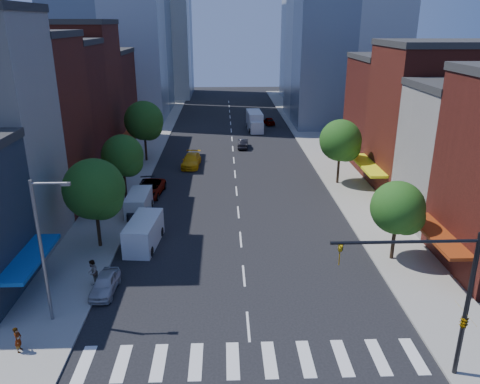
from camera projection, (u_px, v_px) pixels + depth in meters
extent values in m
plane|color=black|center=(248.00, 326.00, 28.24)|extent=(220.00, 220.00, 0.00)
cube|color=gray|center=(144.00, 153.00, 65.32)|extent=(5.00, 120.00, 0.15)
cube|color=gray|center=(321.00, 151.00, 66.19)|extent=(5.00, 120.00, 0.15)
cube|color=silver|center=(251.00, 360.00, 25.42)|extent=(19.00, 3.00, 0.01)
cube|color=#5E1E16|center=(15.00, 127.00, 44.01)|extent=(12.00, 9.00, 16.00)
cube|color=#501A14|center=(47.00, 115.00, 52.16)|extent=(12.00, 8.00, 15.00)
cube|color=#5E1E16|center=(69.00, 95.00, 59.79)|extent=(12.00, 9.00, 17.00)
cube|color=#501A14|center=(91.00, 99.00, 69.40)|extent=(12.00, 10.00, 13.00)
cube|color=beige|center=(478.00, 159.00, 40.98)|extent=(12.00, 8.00, 12.00)
cube|color=#5E1E16|center=(437.00, 121.00, 48.91)|extent=(12.00, 10.00, 15.00)
cube|color=#501A14|center=(401.00, 113.00, 58.64)|extent=(12.00, 10.00, 13.00)
cylinder|color=black|center=(467.00, 307.00, 22.95)|extent=(0.24, 0.24, 8.00)
cylinder|color=black|center=(405.00, 242.00, 21.59)|extent=(7.00, 0.16, 0.16)
imported|color=gold|center=(340.00, 255.00, 21.70)|extent=(0.22, 0.18, 1.10)
imported|color=gold|center=(464.00, 321.00, 23.23)|extent=(0.48, 2.24, 0.90)
cylinder|color=slate|center=(42.00, 253.00, 27.17)|extent=(0.20, 0.20, 9.00)
cylinder|color=slate|center=(49.00, 183.00, 25.72)|extent=(2.00, 0.14, 0.14)
cube|color=slate|center=(66.00, 184.00, 25.77)|extent=(0.50, 0.25, 0.18)
cylinder|color=black|center=(98.00, 223.00, 37.44)|extent=(0.28, 0.28, 3.92)
sphere|color=#1A4714|center=(94.00, 189.00, 36.43)|extent=(4.80, 4.80, 4.80)
sphere|color=#1A4714|center=(102.00, 199.00, 36.41)|extent=(3.36, 3.36, 3.36)
cylinder|color=black|center=(125.00, 181.00, 47.81)|extent=(0.28, 0.28, 3.64)
sphere|color=#1A4714|center=(123.00, 155.00, 46.88)|extent=(4.20, 4.20, 4.20)
sphere|color=#1A4714|center=(128.00, 162.00, 46.84)|extent=(2.94, 2.94, 2.94)
cylinder|color=black|center=(146.00, 145.00, 60.86)|extent=(0.28, 0.28, 4.20)
sphere|color=#1A4714|center=(144.00, 121.00, 59.78)|extent=(5.00, 5.00, 5.00)
sphere|color=#1A4714|center=(149.00, 127.00, 59.77)|extent=(3.50, 3.50, 3.50)
cylinder|color=black|center=(394.00, 238.00, 35.51)|extent=(0.28, 0.28, 3.36)
sphere|color=#1A4714|center=(398.00, 208.00, 34.65)|extent=(4.00, 4.00, 4.00)
sphere|color=#1A4714|center=(406.00, 216.00, 34.59)|extent=(2.80, 2.80, 2.80)
cylinder|color=black|center=(338.00, 166.00, 52.31)|extent=(0.28, 0.28, 3.92)
sphere|color=#1A4714|center=(340.00, 140.00, 51.30)|extent=(4.60, 4.60, 4.60)
sphere|color=#1A4714|center=(346.00, 147.00, 51.28)|extent=(3.22, 3.22, 3.22)
imported|color=#B1B0B5|center=(105.00, 284.00, 31.62)|extent=(1.64, 3.82, 1.28)
imported|color=black|center=(139.00, 206.00, 44.44)|extent=(2.13, 5.13, 1.65)
imported|color=#999999|center=(150.00, 188.00, 49.35)|extent=(3.05, 5.61, 1.49)
imported|color=black|center=(148.00, 188.00, 49.89)|extent=(2.43, 4.70, 1.30)
cube|color=white|center=(144.00, 233.00, 38.12)|extent=(2.67, 5.54, 2.25)
cube|color=black|center=(137.00, 240.00, 36.10)|extent=(2.08, 1.26, 0.96)
cylinder|color=black|center=(127.00, 251.00, 36.73)|extent=(0.35, 0.84, 0.81)
cylinder|color=black|center=(151.00, 252.00, 36.61)|extent=(0.35, 0.84, 0.81)
cylinder|color=black|center=(139.00, 231.00, 40.14)|extent=(0.35, 0.84, 0.81)
cylinder|color=black|center=(161.00, 232.00, 40.02)|extent=(0.35, 0.84, 0.81)
cube|color=silver|center=(139.00, 203.00, 44.62)|extent=(1.98, 4.83, 2.02)
cube|color=black|center=(135.00, 208.00, 42.81)|extent=(1.79, 0.98, 0.87)
cylinder|color=black|center=(127.00, 216.00, 43.30)|extent=(0.25, 0.73, 0.73)
cylinder|color=black|center=(146.00, 216.00, 43.34)|extent=(0.25, 0.73, 0.73)
cylinder|color=black|center=(134.00, 204.00, 46.37)|extent=(0.25, 0.73, 0.73)
cylinder|color=black|center=(151.00, 203.00, 46.41)|extent=(0.25, 0.73, 0.73)
imported|color=#FDB60D|center=(191.00, 160.00, 59.19)|extent=(2.46, 5.41, 1.54)
imported|color=black|center=(243.00, 143.00, 67.91)|extent=(1.70, 4.10, 1.32)
imported|color=#999999|center=(269.00, 121.00, 83.22)|extent=(2.06, 4.05, 1.32)
cube|color=silver|center=(254.00, 121.00, 79.28)|extent=(2.55, 6.28, 3.04)
cube|color=silver|center=(257.00, 128.00, 76.06)|extent=(2.17, 1.80, 1.90)
cylinder|color=black|center=(250.00, 131.00, 76.91)|extent=(0.32, 0.87, 0.86)
cylinder|color=black|center=(263.00, 130.00, 77.07)|extent=(0.32, 0.87, 0.86)
cylinder|color=black|center=(247.00, 125.00, 80.92)|extent=(0.32, 0.87, 0.86)
cylinder|color=black|center=(259.00, 125.00, 81.07)|extent=(0.32, 0.87, 0.86)
imported|color=#999999|center=(18.00, 339.00, 25.65)|extent=(0.39, 0.57, 1.53)
imported|color=#999999|center=(93.00, 272.00, 32.23)|extent=(0.73, 0.92, 1.81)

